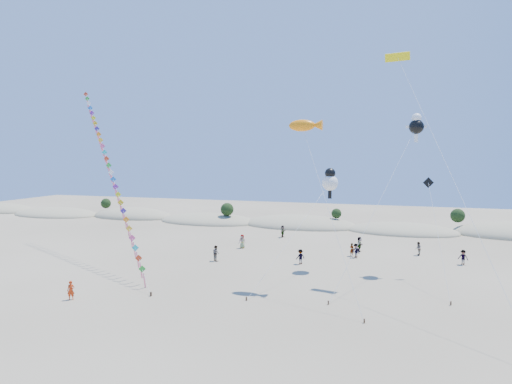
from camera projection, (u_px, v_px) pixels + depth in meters
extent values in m
plane|color=#7F7058|center=(160.00, 335.00, 27.24)|extent=(160.00, 160.00, 0.00)
ellipsoid|color=tan|center=(56.00, 215.00, 83.38)|extent=(18.00, 9.90, 2.80)
ellipsoid|color=#1D3D16|center=(56.00, 211.00, 83.32)|extent=(14.40, 6.48, 0.72)
ellipsoid|color=tan|center=(133.00, 217.00, 80.42)|extent=(16.00, 8.80, 3.60)
ellipsoid|color=#1D3D16|center=(133.00, 212.00, 80.34)|extent=(12.80, 5.76, 0.64)
ellipsoid|color=tan|center=(208.00, 222.00, 74.41)|extent=(17.60, 9.68, 3.00)
ellipsoid|color=#1D3D16|center=(208.00, 217.00, 74.34)|extent=(14.08, 6.34, 0.70)
ellipsoid|color=tan|center=(299.00, 226.00, 70.40)|extent=(19.00, 10.45, 3.40)
ellipsoid|color=#1D3D16|center=(299.00, 220.00, 70.32)|extent=(15.20, 6.84, 0.76)
ellipsoid|color=tan|center=(402.00, 232.00, 64.39)|extent=(16.40, 9.02, 2.80)
ellipsoid|color=#1D3D16|center=(402.00, 227.00, 64.32)|extent=(13.12, 5.90, 0.66)
sphere|color=black|center=(106.00, 203.00, 82.17)|extent=(1.90, 1.90, 1.90)
sphere|color=black|center=(227.00, 209.00, 71.89)|extent=(2.20, 2.20, 2.20)
sphere|color=black|center=(336.00, 213.00, 68.55)|extent=(1.60, 1.60, 1.60)
sphere|color=black|center=(458.00, 216.00, 64.61)|extent=(2.10, 2.10, 2.10)
cube|color=#3F2D1E|center=(151.00, 294.00, 34.85)|extent=(0.12, 0.12, 0.35)
cylinder|color=silver|center=(110.00, 170.00, 46.48)|extent=(21.29, 19.61, 19.85)
cube|color=green|center=(142.00, 269.00, 36.85)|extent=(1.21, 0.47, 1.28)
cube|color=#EA628A|center=(145.00, 281.00, 36.94)|extent=(0.19, 0.45, 1.55)
cube|color=red|center=(139.00, 258.00, 37.70)|extent=(1.21, 0.47, 1.28)
cube|color=#EA628A|center=(141.00, 270.00, 37.79)|extent=(0.19, 0.45, 1.55)
cube|color=#1AC4C6|center=(135.00, 248.00, 38.55)|extent=(1.21, 0.47, 1.28)
cube|color=#EA628A|center=(138.00, 260.00, 38.64)|extent=(0.19, 0.45, 1.55)
cube|color=#F54D8E|center=(132.00, 238.00, 39.40)|extent=(1.21, 0.47, 1.28)
cube|color=#EA628A|center=(134.00, 250.00, 39.49)|extent=(0.19, 0.45, 1.55)
cube|color=yellow|center=(129.00, 229.00, 40.25)|extent=(1.21, 0.47, 1.28)
cube|color=#EA628A|center=(131.00, 240.00, 40.34)|extent=(0.19, 0.45, 1.55)
cube|color=orange|center=(126.00, 219.00, 41.10)|extent=(1.21, 0.47, 1.28)
cube|color=#EA628A|center=(128.00, 231.00, 41.19)|extent=(0.19, 0.45, 1.55)
cube|color=#3E279E|center=(123.00, 211.00, 41.95)|extent=(1.21, 0.47, 1.28)
cube|color=#EA628A|center=(126.00, 222.00, 42.04)|extent=(0.19, 0.45, 1.55)
cube|color=yellow|center=(121.00, 202.00, 42.80)|extent=(1.21, 0.47, 1.28)
cube|color=#EA628A|center=(123.00, 213.00, 42.89)|extent=(0.19, 0.45, 1.55)
cube|color=#D3E21A|center=(118.00, 194.00, 43.65)|extent=(1.21, 0.47, 1.28)
cube|color=#EA628A|center=(120.00, 205.00, 43.73)|extent=(0.19, 0.45, 1.55)
cube|color=purple|center=(116.00, 187.00, 44.50)|extent=(1.21, 0.47, 1.28)
cube|color=#EA628A|center=(118.00, 197.00, 44.58)|extent=(0.19, 0.45, 1.55)
cube|color=blue|center=(113.00, 179.00, 45.35)|extent=(1.21, 0.47, 1.28)
cube|color=#EA628A|center=(115.00, 190.00, 45.43)|extent=(0.19, 0.45, 1.55)
cube|color=white|center=(111.00, 172.00, 46.20)|extent=(1.21, 0.47, 1.28)
cube|color=#EA628A|center=(113.00, 182.00, 46.28)|extent=(0.19, 0.45, 1.55)
cube|color=green|center=(109.00, 165.00, 47.05)|extent=(1.21, 0.47, 1.28)
cube|color=#EA628A|center=(111.00, 175.00, 47.13)|extent=(0.19, 0.45, 1.55)
cube|color=red|center=(107.00, 159.00, 47.89)|extent=(1.21, 0.47, 1.28)
cube|color=#EA628A|center=(109.00, 168.00, 47.98)|extent=(0.19, 0.45, 1.55)
cube|color=#1AC4C6|center=(105.00, 152.00, 48.74)|extent=(1.21, 0.47, 1.28)
cube|color=#EA628A|center=(106.00, 162.00, 48.83)|extent=(0.19, 0.45, 1.55)
cube|color=#F54D8E|center=(103.00, 146.00, 49.59)|extent=(1.21, 0.47, 1.28)
cube|color=#EA628A|center=(104.00, 156.00, 49.68)|extent=(0.19, 0.45, 1.55)
cube|color=yellow|center=(101.00, 140.00, 50.44)|extent=(1.21, 0.47, 1.28)
cube|color=#EA628A|center=(102.00, 149.00, 50.53)|extent=(0.19, 0.45, 1.55)
cube|color=orange|center=(99.00, 134.00, 51.29)|extent=(1.21, 0.47, 1.28)
cube|color=#EA628A|center=(101.00, 143.00, 51.38)|extent=(0.19, 0.45, 1.55)
cube|color=#3E279E|center=(97.00, 129.00, 52.14)|extent=(1.21, 0.47, 1.28)
cube|color=#EA628A|center=(99.00, 138.00, 52.23)|extent=(0.19, 0.45, 1.55)
cube|color=yellow|center=(95.00, 123.00, 52.99)|extent=(1.21, 0.47, 1.28)
cube|color=#EA628A|center=(97.00, 132.00, 53.08)|extent=(0.19, 0.45, 1.55)
cube|color=#D3E21A|center=(93.00, 118.00, 53.84)|extent=(1.21, 0.47, 1.28)
cube|color=#EA628A|center=(95.00, 127.00, 53.93)|extent=(0.19, 0.45, 1.55)
cube|color=purple|center=(92.00, 113.00, 54.69)|extent=(1.21, 0.47, 1.28)
cube|color=#EA628A|center=(94.00, 122.00, 54.78)|extent=(0.19, 0.45, 1.55)
cube|color=blue|center=(90.00, 108.00, 55.54)|extent=(1.21, 0.47, 1.28)
cube|color=#EA628A|center=(92.00, 117.00, 55.63)|extent=(0.19, 0.45, 1.55)
cube|color=white|center=(89.00, 103.00, 56.39)|extent=(1.21, 0.47, 1.28)
cube|color=#EA628A|center=(90.00, 112.00, 56.47)|extent=(0.19, 0.45, 1.55)
cube|color=green|center=(87.00, 99.00, 57.24)|extent=(1.21, 0.47, 1.28)
cube|color=#EA628A|center=(89.00, 107.00, 57.32)|extent=(0.19, 0.45, 1.55)
cube|color=red|center=(86.00, 94.00, 58.09)|extent=(1.21, 0.47, 1.28)
cube|color=#EA628A|center=(87.00, 102.00, 58.17)|extent=(0.19, 0.45, 1.55)
cube|color=#3F2D1E|center=(364.00, 321.00, 29.23)|extent=(0.10, 0.10, 0.30)
cylinder|color=silver|center=(329.00, 212.00, 33.22)|extent=(5.98, 7.79, 14.08)
ellipsoid|color=orange|center=(302.00, 125.00, 37.20)|extent=(2.33, 1.02, 1.02)
cone|color=orange|center=(317.00, 125.00, 36.82)|extent=(0.93, 0.93, 0.93)
cube|color=#3F2D1E|center=(246.00, 299.00, 33.78)|extent=(0.10, 0.10, 0.30)
cylinder|color=silver|center=(293.00, 235.00, 38.34)|extent=(4.98, 11.84, 8.76)
sphere|color=white|center=(330.00, 183.00, 42.88)|extent=(1.60, 1.60, 1.60)
sphere|color=black|center=(330.00, 173.00, 42.80)|extent=(1.06, 1.06, 1.06)
cube|color=black|center=(330.00, 195.00, 42.98)|extent=(0.35, 0.18, 0.80)
cube|color=#3F2D1E|center=(328.00, 303.00, 32.88)|extent=(0.10, 0.10, 0.30)
cylinder|color=silver|center=(378.00, 205.00, 37.38)|extent=(6.75, 12.75, 14.30)
sphere|color=black|center=(416.00, 127.00, 41.87)|extent=(1.42, 1.42, 1.42)
sphere|color=white|center=(417.00, 118.00, 41.79)|extent=(0.93, 0.93, 0.93)
cube|color=white|center=(416.00, 138.00, 41.96)|extent=(0.35, 0.18, 0.80)
cube|color=white|center=(409.00, 127.00, 42.07)|extent=(0.60, 0.15, 0.25)
cube|color=white|center=(424.00, 127.00, 41.66)|extent=(0.60, 0.15, 0.25)
cylinder|color=silver|center=(450.00, 173.00, 30.39)|extent=(7.37, 17.01, 20.38)
cube|color=#FFEA0D|center=(397.00, 57.00, 38.70)|extent=(2.21, 0.90, 0.78)
cube|color=black|center=(397.00, 57.00, 38.72)|extent=(2.14, 0.55, 0.19)
cube|color=#3F2D1E|center=(451.00, 303.00, 32.73)|extent=(0.10, 0.10, 0.30)
cylinder|color=silver|center=(438.00, 237.00, 36.68)|extent=(1.16, 8.72, 8.91)
cube|color=black|center=(428.00, 183.00, 40.62)|extent=(1.01, 0.30, 1.04)
imported|color=red|center=(71.00, 290.00, 33.93)|extent=(0.66, 0.57, 1.53)
imported|color=slate|center=(216.00, 253.00, 46.52)|extent=(1.05, 1.01, 1.71)
imported|color=slate|center=(300.00, 257.00, 45.21)|extent=(1.15, 1.12, 1.58)
imported|color=slate|center=(356.00, 251.00, 48.11)|extent=(1.17, 1.09, 1.59)
imported|color=slate|center=(359.00, 244.00, 51.23)|extent=(0.90, 1.71, 1.76)
imported|color=slate|center=(352.00, 250.00, 48.80)|extent=(0.66, 0.59, 1.51)
imported|color=slate|center=(418.00, 249.00, 49.15)|extent=(0.63, 0.79, 1.56)
imported|color=slate|center=(242.00, 241.00, 53.05)|extent=(0.84, 0.55, 1.71)
imported|color=slate|center=(463.00, 257.00, 44.93)|extent=(1.17, 0.96, 1.58)
imported|color=slate|center=(283.00, 231.00, 60.20)|extent=(0.75, 1.62, 1.68)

